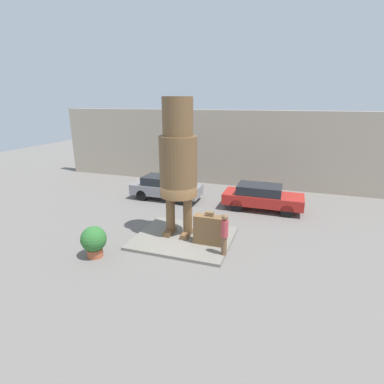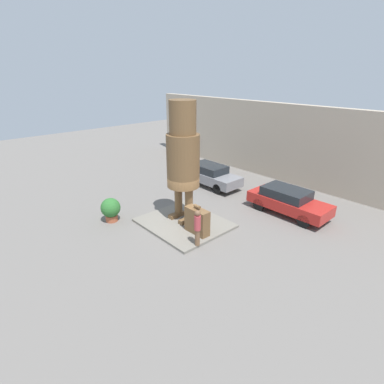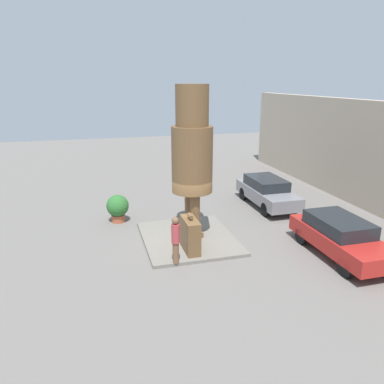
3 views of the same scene
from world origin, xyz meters
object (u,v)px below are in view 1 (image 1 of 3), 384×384
at_px(parked_car_grey, 165,187).
at_px(parked_car_red, 262,196).
at_px(tourist, 224,233).
at_px(statue_figure, 178,158).
at_px(planter_pot, 94,240).
at_px(giant_suitcase, 209,230).

relative_size(parked_car_grey, parked_car_red, 0.99).
height_order(tourist, parked_car_red, tourist).
height_order(statue_figure, planter_pot, statue_figure).
xyz_separation_m(statue_figure, giant_suitcase, (1.61, -0.52, -2.97)).
distance_m(parked_car_grey, parked_car_red, 6.10).
distance_m(tourist, parked_car_grey, 8.13).
xyz_separation_m(statue_figure, planter_pot, (-2.59, -2.92, -3.03)).
xyz_separation_m(giant_suitcase, parked_car_red, (1.66, 5.44, 0.02)).
xyz_separation_m(tourist, planter_pot, (-5.03, -1.64, -0.37)).
bearing_deg(giant_suitcase, parked_car_red, 73.01).
bearing_deg(tourist, planter_pot, -161.92).
bearing_deg(tourist, statue_figure, 152.40).
xyz_separation_m(statue_figure, tourist, (2.45, -1.28, -2.66)).
bearing_deg(giant_suitcase, tourist, -42.31).
bearing_deg(statue_figure, planter_pot, -131.51).
distance_m(giant_suitcase, tourist, 1.18).
bearing_deg(statue_figure, parked_car_grey, 120.06).
height_order(giant_suitcase, parked_car_grey, giant_suitcase).
xyz_separation_m(parked_car_grey, parked_car_red, (6.10, 0.02, -0.01)).
relative_size(statue_figure, giant_suitcase, 4.13).
xyz_separation_m(giant_suitcase, parked_car_grey, (-4.44, 5.41, 0.03)).
distance_m(statue_figure, parked_car_red, 6.60).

